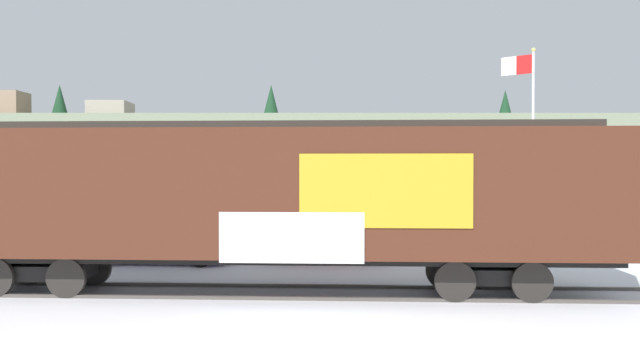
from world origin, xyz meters
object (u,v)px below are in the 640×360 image
object	(u,v)px
freight_car	(263,195)
parked_car_blue	(160,237)
flagpole	(527,117)
parked_car_red	(326,232)

from	to	relation	value
freight_car	parked_car_blue	xyz separation A→B (m)	(-3.77, 4.68, -1.54)
freight_car	parked_car_blue	world-z (taller)	freight_car
flagpole	parked_car_red	world-z (taller)	flagpole
freight_car	parked_car_red	distance (m)	5.58
flagpole	parked_car_blue	size ratio (longest dim) A/B	1.74
freight_car	parked_car_red	xyz separation A→B (m)	(1.57, 5.16, -1.45)
freight_car	flagpole	world-z (taller)	flagpole
freight_car	flagpole	distance (m)	15.55
parked_car_blue	parked_car_red	size ratio (longest dim) A/B	1.15
flagpole	parked_car_red	distance (m)	11.52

